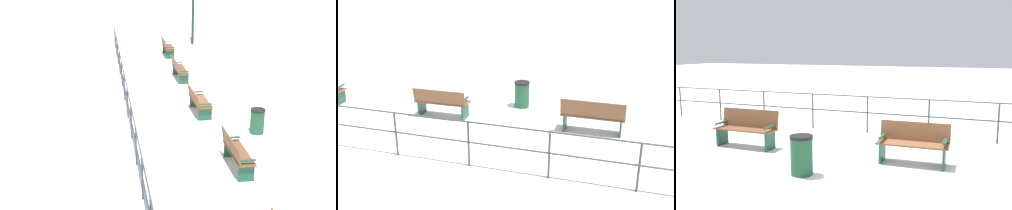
% 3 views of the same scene
% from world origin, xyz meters
% --- Properties ---
extents(ground_plane, '(80.00, 80.00, 0.00)m').
position_xyz_m(ground_plane, '(0.00, 0.00, 0.00)').
color(ground_plane, white).
rests_on(ground_plane, ground).
extents(bench_second, '(0.52, 1.63, 0.93)m').
position_xyz_m(bench_second, '(0.01, -4.14, 0.49)').
color(bench_second, brown).
rests_on(bench_second, ground).
extents(bench_third, '(0.60, 1.52, 0.87)m').
position_xyz_m(bench_third, '(-0.13, -0.00, 0.45)').
color(bench_third, brown).
rests_on(bench_third, ground).
extents(waterfront_railing, '(0.05, 21.30, 1.08)m').
position_xyz_m(waterfront_railing, '(-2.54, -0.00, 0.72)').
color(waterfront_railing, '#383D42').
rests_on(waterfront_railing, ground).
extents(trash_bin, '(0.46, 0.46, 0.78)m').
position_xyz_m(trash_bin, '(1.33, -1.92, 0.40)').
color(trash_bin, '#1E4C2D').
rests_on(trash_bin, ground).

